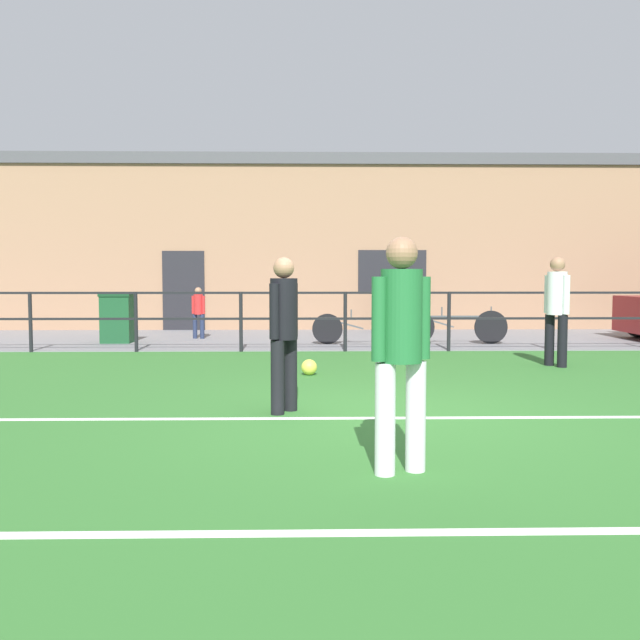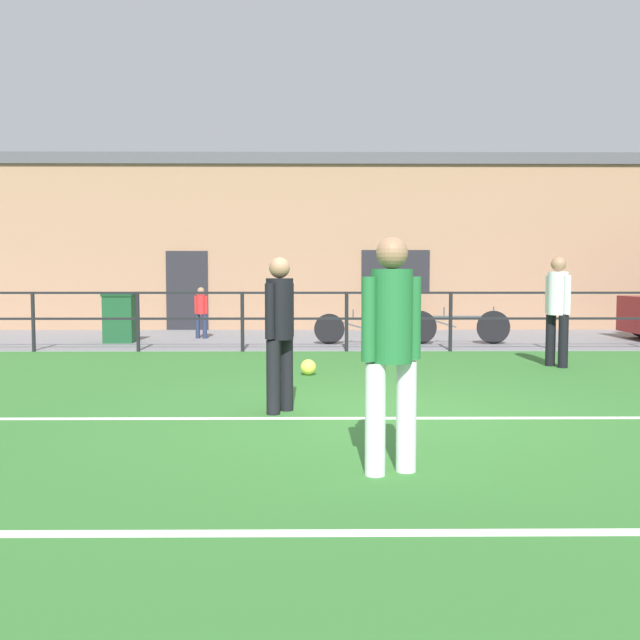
# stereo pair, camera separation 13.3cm
# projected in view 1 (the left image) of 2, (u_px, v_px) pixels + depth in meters

# --- Properties ---
(ground) EXTENTS (60.00, 44.00, 0.04)m
(ground) POSITION_uv_depth(u_px,v_px,m) (377.00, 417.00, 7.21)
(ground) COLOR #33702D
(field_line_touchline) EXTENTS (36.00, 0.11, 0.00)m
(field_line_touchline) POSITION_uv_depth(u_px,v_px,m) (379.00, 418.00, 7.03)
(field_line_touchline) COLOR white
(field_line_touchline) RESTS_ON ground
(field_line_hash) EXTENTS (36.00, 0.11, 0.00)m
(field_line_hash) POSITION_uv_depth(u_px,v_px,m) (438.00, 532.00, 3.91)
(field_line_hash) COLOR white
(field_line_hash) RESTS_ON ground
(pavement_strip) EXTENTS (48.00, 5.00, 0.02)m
(pavement_strip) POSITION_uv_depth(u_px,v_px,m) (339.00, 339.00, 15.69)
(pavement_strip) COLOR slate
(pavement_strip) RESTS_ON ground
(perimeter_fence) EXTENTS (36.07, 0.07, 1.15)m
(perimeter_fence) POSITION_uv_depth(u_px,v_px,m) (345.00, 313.00, 13.14)
(perimeter_fence) COLOR black
(perimeter_fence) RESTS_ON ground
(clubhouse_facade) EXTENTS (28.00, 2.56, 4.66)m
(clubhouse_facade) POSITION_uv_depth(u_px,v_px,m) (333.00, 244.00, 19.22)
(clubhouse_facade) COLOR #A37A5B
(clubhouse_facade) RESTS_ON ground
(player_goalkeeper) EXTENTS (0.29, 0.40, 1.65)m
(player_goalkeeper) POSITION_uv_depth(u_px,v_px,m) (284.00, 325.00, 7.27)
(player_goalkeeper) COLOR black
(player_goalkeeper) RESTS_ON ground
(player_striker) EXTENTS (0.45, 0.31, 1.74)m
(player_striker) POSITION_uv_depth(u_px,v_px,m) (401.00, 340.00, 5.03)
(player_striker) COLOR white
(player_striker) RESTS_ON ground
(player_winger) EXTENTS (0.31, 0.44, 1.76)m
(player_winger) POSITION_uv_depth(u_px,v_px,m) (557.00, 304.00, 10.96)
(player_winger) COLOR black
(player_winger) RESTS_ON ground
(soccer_ball_match) EXTENTS (0.23, 0.23, 0.23)m
(soccer_ball_match) POSITION_uv_depth(u_px,v_px,m) (309.00, 367.00, 10.06)
(soccer_ball_match) COLOR #E5E04C
(soccer_ball_match) RESTS_ON ground
(spectator_child) EXTENTS (0.31, 0.20, 1.17)m
(spectator_child) POSITION_uv_depth(u_px,v_px,m) (198.00, 309.00, 15.60)
(spectator_child) COLOR #232D4C
(spectator_child) RESTS_ON pavement_strip
(bicycle_parked_0) EXTENTS (2.24, 0.04, 0.79)m
(bicycle_parked_0) POSITION_uv_depth(u_px,v_px,m) (454.00, 327.00, 14.41)
(bicycle_parked_0) COLOR black
(bicycle_parked_0) RESTS_ON pavement_strip
(bicycle_parked_1) EXTENTS (2.17, 0.04, 0.74)m
(bicycle_parked_1) POSITION_uv_depth(u_px,v_px,m) (364.00, 328.00, 14.38)
(bicycle_parked_1) COLOR black
(bicycle_parked_1) RESTS_ON pavement_strip
(trash_bin_0) EXTENTS (0.63, 0.54, 1.00)m
(trash_bin_0) POSITION_uv_depth(u_px,v_px,m) (394.00, 312.00, 17.52)
(trash_bin_0) COLOR black
(trash_bin_0) RESTS_ON pavement_strip
(trash_bin_1) EXTENTS (0.66, 0.56, 1.07)m
(trash_bin_1) POSITION_uv_depth(u_px,v_px,m) (117.00, 317.00, 14.66)
(trash_bin_1) COLOR #194C28
(trash_bin_1) RESTS_ON pavement_strip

